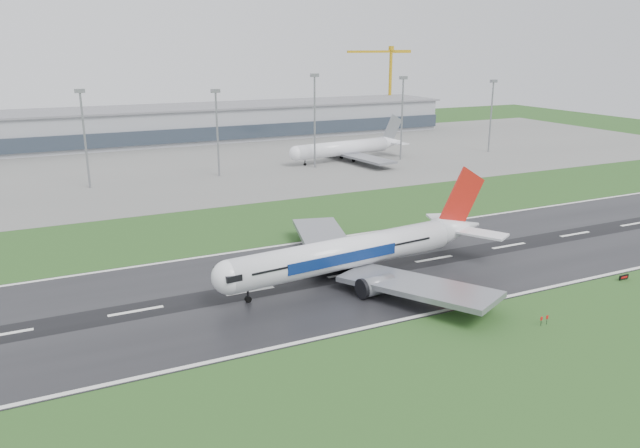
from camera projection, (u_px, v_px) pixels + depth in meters
ground at (434, 259)px, 125.67m from camera, size 520.00×520.00×0.00m
runway at (434, 259)px, 125.66m from camera, size 400.00×45.00×0.10m
apron at (242, 160)px, 233.96m from camera, size 400.00×130.00×0.08m
terminal at (200, 124)px, 283.84m from camera, size 240.00×36.00×15.00m
main_airliner at (363, 231)px, 113.92m from camera, size 66.10×63.54×17.83m
parked_airliner at (347, 140)px, 231.57m from camera, size 59.53×56.41×15.58m
tower_crane at (390, 85)px, 339.37m from camera, size 42.80×7.24×42.43m
runway_sign at (624, 277)px, 114.39m from camera, size 2.31×0.58×1.04m
floodmast_1 at (85, 142)px, 184.50m from camera, size 0.64×0.64×28.95m
floodmast_2 at (217, 135)px, 201.72m from camera, size 0.64×0.64×27.72m
floodmast_3 at (315, 123)px, 215.81m from camera, size 0.64×0.64×31.97m
floodmast_4 at (402, 120)px, 231.13m from camera, size 0.64×0.64×30.36m
floodmast_5 at (491, 118)px, 249.24m from camera, size 0.64×0.64×28.14m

